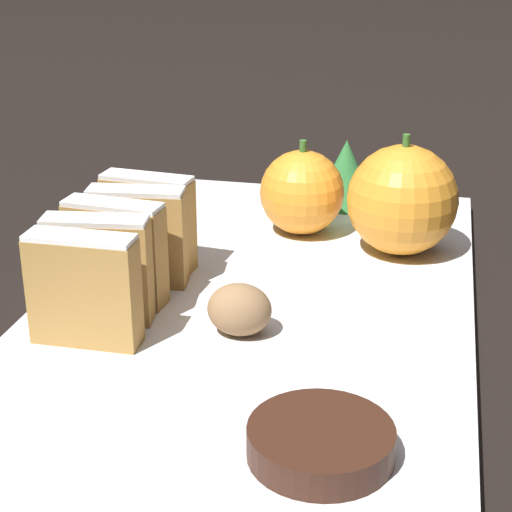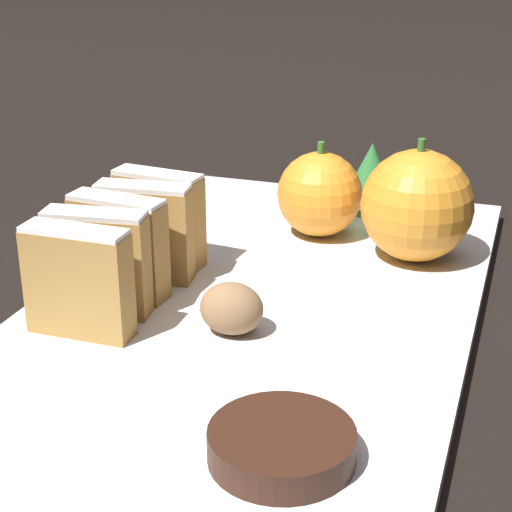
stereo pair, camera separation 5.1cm
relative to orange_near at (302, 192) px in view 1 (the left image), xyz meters
name	(u,v)px [view 1 (the left image)]	position (x,y,z in m)	size (l,w,h in m)	color
ground_plane	(256,319)	(-0.01, -0.12, -0.04)	(6.00, 6.00, 0.00)	black
serving_platter	(256,310)	(-0.01, -0.12, -0.04)	(0.26, 0.46, 0.01)	white
stollen_slice_front	(84,290)	(-0.09, -0.19, 0.00)	(0.06, 0.02, 0.06)	#B28442
stollen_slice_second	(98,270)	(-0.09, -0.17, 0.00)	(0.06, 0.03, 0.06)	#B28442
stollen_slice_third	(116,252)	(-0.09, -0.14, 0.00)	(0.06, 0.02, 0.06)	#B28442
stollen_slice_fourth	(138,237)	(-0.09, -0.11, 0.00)	(0.06, 0.03, 0.06)	#B28442
stollen_slice_fifth	(149,222)	(-0.09, -0.09, 0.00)	(0.06, 0.02, 0.06)	#B28442
orange_near	(302,192)	(0.00, 0.00, 0.00)	(0.06, 0.06, 0.07)	orange
orange_far	(402,200)	(0.07, -0.02, 0.01)	(0.08, 0.08, 0.08)	orange
walnut	(246,310)	(0.00, -0.17, -0.02)	(0.04, 0.03, 0.03)	#8E6B47
chocolate_cookie	(321,442)	(0.05, -0.27, -0.02)	(0.07, 0.07, 0.01)	#381E14
evergreen_sprig	(346,173)	(0.02, 0.07, 0.00)	(0.05, 0.05, 0.05)	#2D7538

